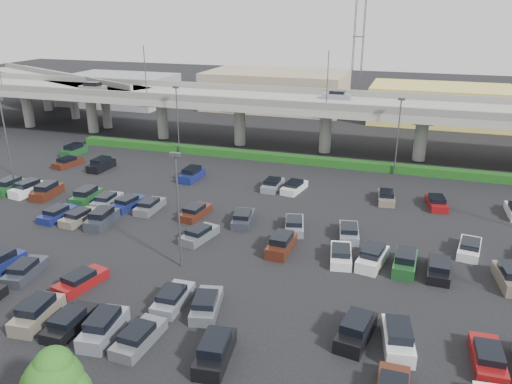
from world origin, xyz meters
TOP-DOWN VIEW (x-y plane):
  - ground at (0.00, 0.00)m, footprint 280.00×280.00m
  - overpass at (-0.25, 32.00)m, footprint 150.00×13.00m
  - on_ramp at (-52.10, 43.05)m, footprint 50.93×30.13m
  - hedge at (0.00, 25.00)m, footprint 66.00×1.60m
  - tree_row at (0.70, -26.53)m, footprint 65.07×3.66m
  - parked_cars at (-1.62, -5.22)m, footprint 63.07×41.55m
  - light_poles at (-4.13, 2.00)m, footprint 66.90×48.38m
  - distant_buildings at (12.38, 61.81)m, footprint 138.00×24.00m
  - comm_tower at (4.00, 74.00)m, footprint 2.40×2.40m

SIDE VIEW (x-z plane):
  - ground at x=0.00m, z-range 0.00..0.00m
  - hedge at x=0.00m, z-range 0.00..1.10m
  - parked_cars at x=-1.62m, z-range -0.20..1.47m
  - tree_row at x=0.70m, z-range 0.55..6.49m
  - distant_buildings at x=12.38m, z-range -0.76..8.24m
  - light_poles at x=-4.13m, z-range 1.09..11.39m
  - on_ramp at x=-52.10m, z-range 2.46..11.26m
  - overpass at x=-0.25m, z-range -0.93..14.87m
  - comm_tower at x=4.00m, z-range 0.61..30.61m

